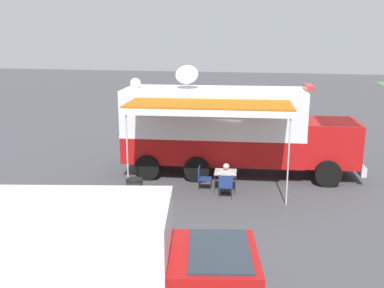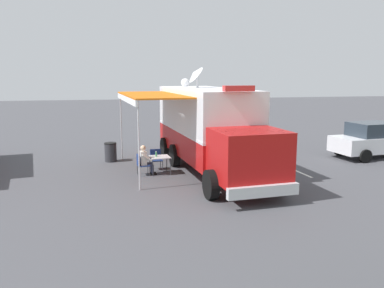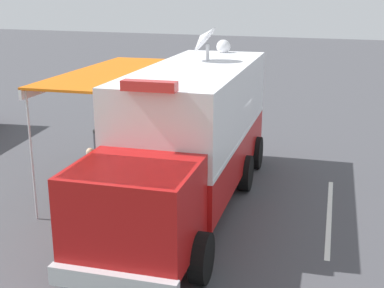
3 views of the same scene
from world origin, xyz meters
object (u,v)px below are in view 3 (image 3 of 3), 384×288
at_px(folding_table, 115,170).
at_px(folding_chair_at_table, 88,173).
at_px(seated_responder, 94,169).
at_px(trash_bin, 102,143).
at_px(command_truck, 189,131).
at_px(water_bottle, 111,163).
at_px(folding_chair_beside_table, 127,166).

height_order(folding_table, folding_chair_at_table, folding_chair_at_table).
height_order(seated_responder, trash_bin, seated_responder).
relative_size(command_truck, water_bottle, 43.09).
xyz_separation_m(command_truck, folding_table, (2.13, 0.04, -1.27)).
height_order(folding_table, folding_chair_beside_table, folding_chair_beside_table).
bearing_deg(folding_table, command_truck, -179.00).
height_order(command_truck, folding_table, command_truck).
height_order(command_truck, seated_responder, command_truck).
bearing_deg(command_truck, folding_chair_beside_table, -20.31).
xyz_separation_m(folding_chair_at_table, folding_chair_beside_table, (-0.74, -0.96, 0.00)).
bearing_deg(seated_responder, command_truck, -177.25).
height_order(water_bottle, folding_chair_beside_table, water_bottle).
height_order(command_truck, water_bottle, command_truck).
relative_size(command_truck, trash_bin, 10.61).
bearing_deg(water_bottle, folding_table, 170.95).
relative_size(water_bottle, seated_responder, 0.18).
bearing_deg(folding_chair_at_table, water_bottle, -168.35).
bearing_deg(folding_chair_at_table, command_truck, -177.13).
distance_m(water_bottle, folding_chair_at_table, 0.74).
height_order(water_bottle, seated_responder, seated_responder).
distance_m(folding_chair_beside_table, trash_bin, 2.77).
bearing_deg(folding_chair_beside_table, folding_table, 94.31).
xyz_separation_m(command_truck, folding_chair_beside_table, (2.19, -0.81, -1.43)).
relative_size(water_bottle, trash_bin, 0.25).
xyz_separation_m(folding_table, trash_bin, (2.00, -2.83, -0.22)).
relative_size(folding_chair_at_table, seated_responder, 0.70).
bearing_deg(folding_table, trash_bin, -54.78).
xyz_separation_m(seated_responder, trash_bin, (1.39, -2.92, -0.20)).
bearing_deg(folding_table, water_bottle, -9.05).
xyz_separation_m(command_truck, water_bottle, (2.28, 0.01, -1.11)).
height_order(folding_chair_at_table, folding_chair_beside_table, same).
height_order(folding_table, trash_bin, trash_bin).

